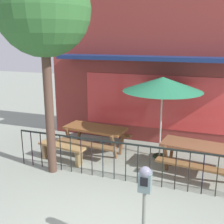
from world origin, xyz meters
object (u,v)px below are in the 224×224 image
Objects in this scene: picnic_table_left at (95,132)px; picnic_table_right at (199,151)px; parking_meter_near at (145,190)px; street_tree at (43,10)px; patio_bench at (62,149)px; patio_umbrella at (163,84)px.

picnic_table_right is at bearing -8.49° from picnic_table_left.
street_tree is at bearing 142.95° from parking_meter_near.
patio_bench is at bearing -172.31° from picnic_table_right.
patio_umbrella reaches higher than patio_bench.
street_tree is (0.06, -0.61, 3.55)m from patio_bench.
picnic_table_right is at bearing 7.69° from patio_bench.
patio_bench is (-3.56, -0.48, -0.26)m from picnic_table_right.
picnic_table_right reaches higher than patio_bench.
picnic_table_left is at bearing 56.37° from patio_bench.
picnic_table_right is (2.95, -0.44, 0.00)m from picnic_table_left.
street_tree is at bearing -143.38° from patio_umbrella.
street_tree is (-0.55, -1.53, 3.29)m from picnic_table_left.
street_tree is at bearing -109.73° from picnic_table_left.
picnic_table_left is 0.84× the size of patio_umbrella.
patio_bench is at bearing -154.41° from patio_umbrella.
patio_umbrella is 4.08m from parking_meter_near.
parking_meter_near is (-0.63, -3.25, 0.61)m from picnic_table_right.
street_tree reaches higher than patio_bench.
picnic_table_left is 0.98× the size of picnic_table_right.
street_tree is at bearing -84.01° from patio_bench.
parking_meter_near reaches higher than patio_bench.
street_tree is at bearing -162.70° from picnic_table_right.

